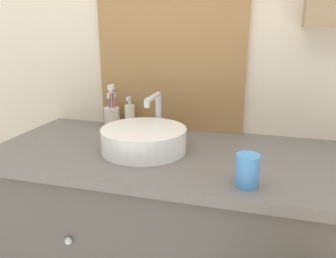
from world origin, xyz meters
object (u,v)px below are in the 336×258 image
drinking_cup (247,170)px  soap_dispenser (130,116)px  sink_basin (145,138)px  toothbrush_holder (112,116)px

drinking_cup → soap_dispenser: bearing=140.7°
soap_dispenser → drinking_cup: bearing=-39.3°
sink_basin → soap_dispenser: bearing=123.0°
soap_dispenser → toothbrush_holder: bearing=-172.2°
toothbrush_holder → drinking_cup: bearing=-34.7°
sink_basin → toothbrush_holder: 0.33m
soap_dispenser → sink_basin: bearing=-57.0°
toothbrush_holder → drinking_cup: toothbrush_holder is taller
soap_dispenser → drinking_cup: size_ratio=1.55×
toothbrush_holder → soap_dispenser: toothbrush_holder is taller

